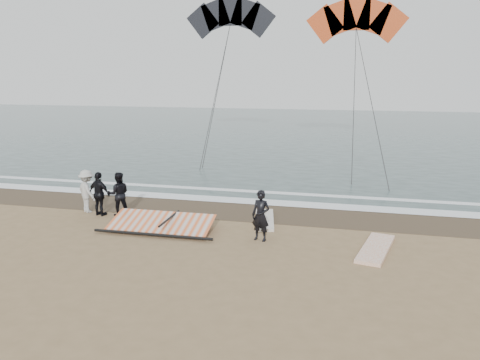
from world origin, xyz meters
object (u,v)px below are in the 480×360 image
object	(u,v)px
man_main	(261,216)
board_white	(376,248)
board_cream	(265,220)
sail_rig	(161,224)

from	to	relation	value
man_main	board_white	xyz separation A→B (m)	(3.62, -0.05, -0.78)
man_main	board_cream	xyz separation A→B (m)	(-0.24, 2.05, -0.79)
board_white	board_cream	size ratio (longest dim) A/B	1.08
board_white	sail_rig	world-z (taller)	sail_rig
man_main	sail_rig	bearing A→B (deg)	-170.34
board_cream	sail_rig	bearing A→B (deg)	-163.16
board_cream	board_white	bearing A→B (deg)	-38.93
sail_rig	man_main	bearing A→B (deg)	-5.05
sail_rig	board_white	bearing A→B (deg)	-2.94
board_white	board_cream	distance (m)	4.40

